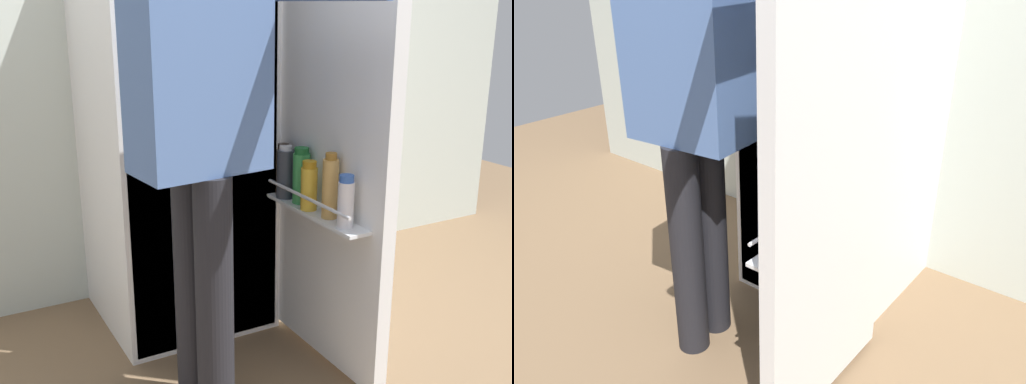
{
  "view_description": "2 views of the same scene",
  "coord_description": "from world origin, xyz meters",
  "views": [
    {
      "loc": [
        -0.91,
        -1.8,
        1.32
      ],
      "look_at": [
        0.05,
        -0.04,
        0.71
      ],
      "focal_mm": 44.07,
      "sensor_mm": 36.0,
      "label": 1
    },
    {
      "loc": [
        1.05,
        -1.25,
        1.42
      ],
      "look_at": [
        0.07,
        -0.01,
        0.67
      ],
      "focal_mm": 36.42,
      "sensor_mm": 36.0,
      "label": 2
    }
  ],
  "objects": [
    {
      "name": "refrigerator",
      "position": [
        0.03,
        0.52,
        0.82
      ],
      "size": [
        0.7,
        1.28,
        1.65
      ],
      "color": "white",
      "rests_on": "ground_plane"
    },
    {
      "name": "person",
      "position": [
        -0.17,
        -0.11,
        1.0
      ],
      "size": [
        0.57,
        0.68,
        1.67
      ],
      "color": "black",
      "rests_on": "ground_plane"
    },
    {
      "name": "ground_plane",
      "position": [
        0.0,
        0.0,
        0.0
      ],
      "size": [
        6.76,
        6.76,
        0.0
      ],
      "primitive_type": "plane",
      "color": "brown"
    }
  ]
}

